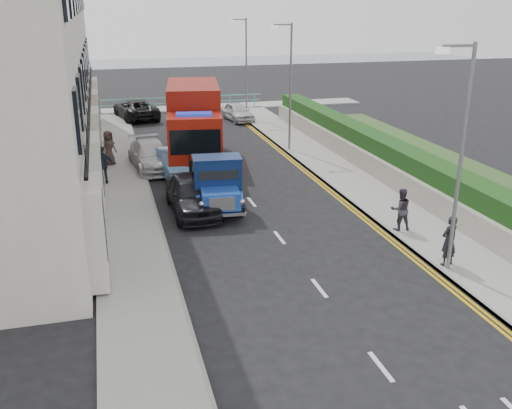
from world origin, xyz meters
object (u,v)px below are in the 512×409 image
Objects in this scene: lamp_far at (245,62)px; bedford_lorry at (217,186)px; lamp_mid at (288,80)px; pedestrian_east_near at (449,241)px; lamp_near at (459,148)px; red_lorry at (194,122)px; parked_car_front at (192,194)px.

bedford_lorry is (-5.77, -18.59, -2.96)m from lamp_far.
lamp_mid is 4.24× the size of pedestrian_east_near.
lamp_near is 0.88× the size of red_lorry.
red_lorry is (-5.42, -10.86, -1.87)m from lamp_far.
parked_car_front is 2.70× the size of pedestrian_east_near.
lamp_mid reaches higher than red_lorry.
lamp_mid is 10.00m from lamp_far.
bedford_lorry is at bearing -84.19° from red_lorry.
parked_car_front is at bearing 132.26° from lamp_near.
lamp_near is 1.43× the size of bedford_lorry.
bedford_lorry is (-5.77, 7.41, -2.96)m from lamp_near.
pedestrian_east_near is (5.64, -14.90, -1.18)m from red_lorry.
lamp_near is 26.00m from lamp_far.
parked_car_front is at bearing -128.43° from lamp_mid.
lamp_near is at bearing -46.83° from bedford_lorry.
bedford_lorry is 0.62× the size of red_lorry.
lamp_far is at bearing 71.89° from red_lorry.
lamp_far is 20.01m from parked_car_front.
lamp_far is at bearing 68.65° from parked_car_front.
parked_car_front is at bearing -91.62° from red_lorry.
parked_car_front is at bearing -177.68° from bedford_lorry.
red_lorry is 15.98m from pedestrian_east_near.
bedford_lorry is 1.10× the size of parked_car_front.
lamp_mid is 11.37m from parked_car_front.
red_lorry is at bearing 78.70° from parked_car_front.
red_lorry is at bearing -170.98° from lamp_mid.
lamp_mid is 1.57× the size of parked_car_front.
pedestrian_east_near is at bearing -89.50° from lamp_far.
lamp_near is 3.07m from pedestrian_east_near.
lamp_far is 12.28m from red_lorry.
lamp_mid reaches higher than bedford_lorry.
lamp_far is (0.00, 10.00, 0.00)m from lamp_mid.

